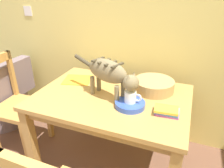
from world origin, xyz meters
The scene contains 10 objects.
wall_rear centered at (0.00, 2.12, 1.25)m, with size 4.68×0.11×2.50m.
dining_table centered at (0.11, 1.50, 0.63)m, with size 1.22×0.86×0.72m.
cat centered at (0.11, 1.46, 0.93)m, with size 0.61×0.28×0.31m.
saucer_bowl centered at (0.29, 1.39, 0.74)m, with size 0.22×0.22×0.04m, color blue.
coffee_mug centered at (0.29, 1.39, 0.81)m, with size 0.13×0.08×0.08m.
magazine centered at (-0.30, 1.66, 0.73)m, with size 0.25×0.23×0.01m, color gold.
book_stack centered at (0.55, 1.39, 0.75)m, with size 0.17×0.13×0.05m.
wicker_basket centered at (0.40, 1.71, 0.77)m, with size 0.33×0.33×0.09m.
wooden_chair_near centered at (-0.88, 1.42, 0.46)m, with size 0.43×0.43×0.94m.
wicker_armchair centered at (-1.35, 1.67, 0.27)m, with size 0.60×0.60×0.78m.
Camera 1 is at (0.64, 0.12, 1.54)m, focal length 33.50 mm.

